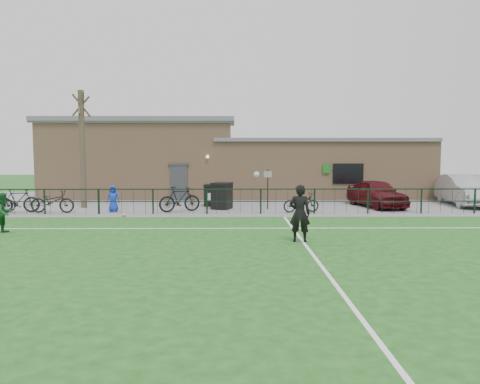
{
  "coord_description": "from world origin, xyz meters",
  "views": [
    {
      "loc": [
        -0.22,
        -13.56,
        2.92
      ],
      "look_at": [
        0.0,
        5.0,
        1.3
      ],
      "focal_mm": 35.0,
      "sensor_mm": 36.0,
      "label": 1
    }
  ],
  "objects_px": {
    "bicycle_d": "(180,199)",
    "ball_ground": "(124,215)",
    "sign_post": "(268,189)",
    "bicycle_e": "(301,203)",
    "bicycle_b": "(18,201)",
    "car_silver": "(465,190)",
    "bare_tree": "(82,150)",
    "car_maroon": "(376,193)",
    "outfield_player": "(4,213)",
    "spectator_child": "(113,199)",
    "wheelie_bin_left": "(211,196)",
    "bicycle_c": "(52,201)",
    "wheelie_bin_right": "(222,197)"
  },
  "relations": [
    {
      "from": "sign_post",
      "to": "outfield_player",
      "type": "height_order",
      "value": "sign_post"
    },
    {
      "from": "bicycle_d",
      "to": "ball_ground",
      "type": "relative_size",
      "value": 10.31
    },
    {
      "from": "wheelie_bin_left",
      "to": "car_silver",
      "type": "height_order",
      "value": "car_silver"
    },
    {
      "from": "bicycle_b",
      "to": "bicycle_e",
      "type": "distance_m",
      "value": 13.41
    },
    {
      "from": "bicycle_b",
      "to": "sign_post",
      "type": "bearing_deg",
      "value": -102.96
    },
    {
      "from": "car_maroon",
      "to": "outfield_player",
      "type": "height_order",
      "value": "car_maroon"
    },
    {
      "from": "car_silver",
      "to": "bicycle_d",
      "type": "relative_size",
      "value": 2.45
    },
    {
      "from": "ball_ground",
      "to": "bare_tree",
      "type": "bearing_deg",
      "value": 129.94
    },
    {
      "from": "bare_tree",
      "to": "wheelie_bin_left",
      "type": "xyz_separation_m",
      "value": [
        6.55,
        0.63,
        -2.45
      ]
    },
    {
      "from": "bare_tree",
      "to": "spectator_child",
      "type": "relative_size",
      "value": 4.72
    },
    {
      "from": "bicycle_b",
      "to": "bicycle_e",
      "type": "relative_size",
      "value": 1.09
    },
    {
      "from": "spectator_child",
      "to": "ball_ground",
      "type": "height_order",
      "value": "spectator_child"
    },
    {
      "from": "wheelie_bin_right",
      "to": "sign_post",
      "type": "distance_m",
      "value": 2.33
    },
    {
      "from": "bicycle_b",
      "to": "bare_tree",
      "type": "bearing_deg",
      "value": -69.31
    },
    {
      "from": "outfield_player",
      "to": "ball_ground",
      "type": "distance_m",
      "value": 5.23
    },
    {
      "from": "wheelie_bin_right",
      "to": "outfield_player",
      "type": "xyz_separation_m",
      "value": [
        -7.62,
        -6.72,
        0.08
      ]
    },
    {
      "from": "sign_post",
      "to": "outfield_player",
      "type": "relative_size",
      "value": 1.38
    },
    {
      "from": "wheelie_bin_left",
      "to": "ball_ground",
      "type": "bearing_deg",
      "value": -128.79
    },
    {
      "from": "outfield_player",
      "to": "bicycle_d",
      "type": "bearing_deg",
      "value": -31.73
    },
    {
      "from": "outfield_player",
      "to": "bare_tree",
      "type": "bearing_deg",
      "value": 9.46
    },
    {
      "from": "car_maroon",
      "to": "bicycle_c",
      "type": "bearing_deg",
      "value": 175.36
    },
    {
      "from": "bicycle_d",
      "to": "ball_ground",
      "type": "distance_m",
      "value": 2.88
    },
    {
      "from": "wheelie_bin_left",
      "to": "spectator_child",
      "type": "bearing_deg",
      "value": -149.31
    },
    {
      "from": "bicycle_c",
      "to": "spectator_child",
      "type": "height_order",
      "value": "spectator_child"
    },
    {
      "from": "wheelie_bin_right",
      "to": "bicycle_b",
      "type": "height_order",
      "value": "wheelie_bin_right"
    },
    {
      "from": "wheelie_bin_right",
      "to": "bicycle_e",
      "type": "relative_size",
      "value": 0.71
    },
    {
      "from": "car_maroon",
      "to": "bicycle_e",
      "type": "xyz_separation_m",
      "value": [
        -4.22,
        -2.07,
        -0.26
      ]
    },
    {
      "from": "bare_tree",
      "to": "bicycle_b",
      "type": "bearing_deg",
      "value": -140.44
    },
    {
      "from": "bare_tree",
      "to": "ball_ground",
      "type": "bearing_deg",
      "value": -50.06
    },
    {
      "from": "car_silver",
      "to": "ball_ground",
      "type": "relative_size",
      "value": 25.31
    },
    {
      "from": "bicycle_c",
      "to": "ball_ground",
      "type": "relative_size",
      "value": 10.53
    },
    {
      "from": "ball_ground",
      "to": "car_maroon",
      "type": "bearing_deg",
      "value": 15.91
    },
    {
      "from": "bicycle_e",
      "to": "spectator_child",
      "type": "relative_size",
      "value": 1.38
    },
    {
      "from": "wheelie_bin_right",
      "to": "bicycle_b",
      "type": "xyz_separation_m",
      "value": [
        -9.6,
        -1.35,
        -0.05
      ]
    },
    {
      "from": "wheelie_bin_right",
      "to": "bicycle_d",
      "type": "xyz_separation_m",
      "value": [
        -2.0,
        -1.07,
        -0.01
      ]
    },
    {
      "from": "car_silver",
      "to": "bicycle_d",
      "type": "bearing_deg",
      "value": -164.78
    },
    {
      "from": "sign_post",
      "to": "bicycle_e",
      "type": "height_order",
      "value": "sign_post"
    },
    {
      "from": "wheelie_bin_right",
      "to": "spectator_child",
      "type": "relative_size",
      "value": 0.98
    },
    {
      "from": "car_silver",
      "to": "outfield_player",
      "type": "xyz_separation_m",
      "value": [
        -20.65,
        -8.19,
        -0.12
      ]
    },
    {
      "from": "wheelie_bin_left",
      "to": "sign_post",
      "type": "xyz_separation_m",
      "value": [
        2.89,
        -1.42,
        0.47
      ]
    },
    {
      "from": "wheelie_bin_left",
      "to": "spectator_child",
      "type": "height_order",
      "value": "spectator_child"
    },
    {
      "from": "bicycle_b",
      "to": "wheelie_bin_left",
      "type": "bearing_deg",
      "value": -92.46
    },
    {
      "from": "sign_post",
      "to": "ball_ground",
      "type": "distance_m",
      "value": 7.15
    },
    {
      "from": "ball_ground",
      "to": "sign_post",
      "type": "bearing_deg",
      "value": 21.7
    },
    {
      "from": "sign_post",
      "to": "ball_ground",
      "type": "height_order",
      "value": "sign_post"
    },
    {
      "from": "bicycle_e",
      "to": "wheelie_bin_left",
      "type": "bearing_deg",
      "value": 47.88
    },
    {
      "from": "car_silver",
      "to": "bicycle_d",
      "type": "xyz_separation_m",
      "value": [
        -15.03,
        -2.54,
        -0.21
      ]
    },
    {
      "from": "wheelie_bin_right",
      "to": "car_maroon",
      "type": "xyz_separation_m",
      "value": [
        8.03,
        0.77,
        0.1
      ]
    },
    {
      "from": "sign_post",
      "to": "spectator_child",
      "type": "height_order",
      "value": "sign_post"
    },
    {
      "from": "bicycle_b",
      "to": "bicycle_c",
      "type": "bearing_deg",
      "value": -109.56
    }
  ]
}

